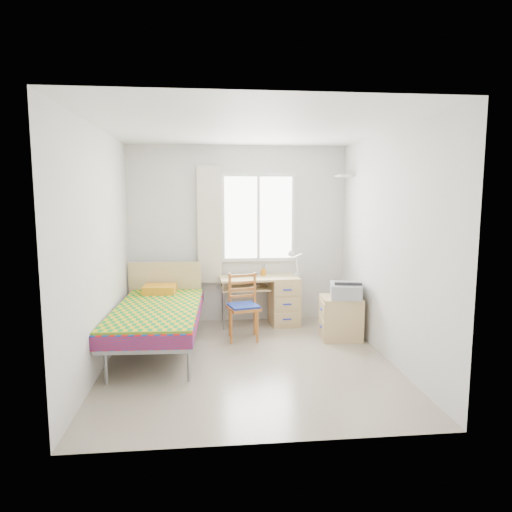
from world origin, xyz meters
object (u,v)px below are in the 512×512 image
Objects in this scene: chair at (244,302)px; printer at (346,290)px; bed at (158,313)px; desk at (279,298)px; cabinet at (341,318)px.

chair reaches higher than printer.
bed is 2.54× the size of chair.
printer is (0.75, -0.78, 0.27)m from desk.
bed is 1.90× the size of desk.
bed is at bearing -164.58° from printer.
bed is at bearing -153.97° from desk.
chair is at bearing 17.86° from bed.
cabinet is (0.70, -0.75, -0.11)m from desk.
desk is at bearing 137.42° from cabinet.
cabinet is 1.08× the size of printer.
desk is 1.12m from printer.
bed is 2.41m from printer.
bed is 3.93× the size of cabinet.
desk is 1.03m from cabinet.
printer is at bearing -49.24° from desk.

